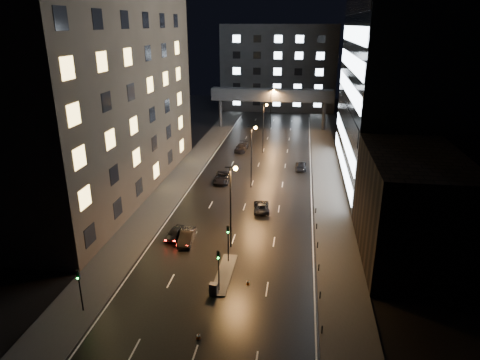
# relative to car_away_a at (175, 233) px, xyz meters

# --- Properties ---
(ground) EXTENTS (160.00, 160.00, 0.00)m
(ground) POSITION_rel_car_away_a_xyz_m (7.24, 30.74, -0.65)
(ground) COLOR black
(ground) RESTS_ON ground
(sidewalk_left) EXTENTS (5.00, 110.00, 0.15)m
(sidewalk_left) POSITION_rel_car_away_a_xyz_m (-5.26, 25.74, -0.58)
(sidewalk_left) COLOR #383533
(sidewalk_left) RESTS_ON ground
(sidewalk_right) EXTENTS (5.00, 110.00, 0.15)m
(sidewalk_right) POSITION_rel_car_away_a_xyz_m (19.74, 25.74, -0.58)
(sidewalk_right) COLOR #383533
(sidewalk_right) RESTS_ON ground
(building_left) EXTENTS (15.00, 48.00, 40.00)m
(building_left) POSITION_rel_car_away_a_xyz_m (-15.26, 14.74, 19.35)
(building_left) COLOR #2D2319
(building_left) RESTS_ON ground
(building_right_low) EXTENTS (10.00, 18.00, 12.00)m
(building_right_low) POSITION_rel_car_away_a_xyz_m (27.24, -0.26, 5.35)
(building_right_low) COLOR black
(building_right_low) RESTS_ON ground
(building_right_glass) EXTENTS (20.00, 36.00, 45.00)m
(building_right_glass) POSITION_rel_car_away_a_xyz_m (32.24, 26.74, 21.85)
(building_right_glass) COLOR black
(building_right_glass) RESTS_ON ground
(building_far) EXTENTS (34.00, 14.00, 25.00)m
(building_far) POSITION_rel_car_away_a_xyz_m (7.24, 88.74, 11.85)
(building_far) COLOR #333335
(building_far) RESTS_ON ground
(skybridge) EXTENTS (30.00, 3.00, 10.00)m
(skybridge) POSITION_rel_car_away_a_xyz_m (7.24, 60.74, 7.69)
(skybridge) COLOR #333335
(skybridge) RESTS_ON ground
(median_island) EXTENTS (1.60, 8.00, 0.15)m
(median_island) POSITION_rel_car_away_a_xyz_m (7.54, -7.26, -0.58)
(median_island) COLOR #383533
(median_island) RESTS_ON ground
(traffic_signal_near) EXTENTS (0.28, 0.34, 4.40)m
(traffic_signal_near) POSITION_rel_car_away_a_xyz_m (7.54, -4.77, 2.44)
(traffic_signal_near) COLOR black
(traffic_signal_near) RESTS_ON median_island
(traffic_signal_far) EXTENTS (0.28, 0.34, 4.40)m
(traffic_signal_far) POSITION_rel_car_away_a_xyz_m (7.54, -10.27, 2.44)
(traffic_signal_far) COLOR black
(traffic_signal_far) RESTS_ON median_island
(traffic_signal_corner) EXTENTS (0.28, 0.34, 4.40)m
(traffic_signal_corner) POSITION_rel_car_away_a_xyz_m (-4.26, -15.27, 2.29)
(traffic_signal_corner) COLOR black
(traffic_signal_corner) RESTS_ON ground
(bollard_row) EXTENTS (0.12, 25.12, 0.90)m
(bollard_row) POSITION_rel_car_away_a_xyz_m (17.44, -2.76, -0.20)
(bollard_row) COLOR black
(bollard_row) RESTS_ON ground
(streetlight_near) EXTENTS (1.45, 0.50, 10.15)m
(streetlight_near) POSITION_rel_car_away_a_xyz_m (7.40, -1.26, 5.85)
(streetlight_near) COLOR black
(streetlight_near) RESTS_ON ground
(streetlight_mid_a) EXTENTS (1.45, 0.50, 10.15)m
(streetlight_mid_a) POSITION_rel_car_away_a_xyz_m (7.40, 18.74, 5.85)
(streetlight_mid_a) COLOR black
(streetlight_mid_a) RESTS_ON ground
(streetlight_mid_b) EXTENTS (1.45, 0.50, 10.15)m
(streetlight_mid_b) POSITION_rel_car_away_a_xyz_m (7.40, 38.74, 5.85)
(streetlight_mid_b) COLOR black
(streetlight_mid_b) RESTS_ON ground
(streetlight_far) EXTENTS (1.45, 0.50, 10.15)m
(streetlight_far) POSITION_rel_car_away_a_xyz_m (7.40, 58.74, 5.85)
(streetlight_far) COLOR black
(streetlight_far) RESTS_ON ground
(car_away_a) EXTENTS (1.97, 3.98, 1.31)m
(car_away_a) POSITION_rel_car_away_a_xyz_m (0.00, 0.00, 0.00)
(car_away_a) COLOR black
(car_away_a) RESTS_ON ground
(car_away_b) EXTENTS (1.89, 4.63, 1.49)m
(car_away_b) POSITION_rel_car_away_a_xyz_m (1.77, -0.93, 0.09)
(car_away_b) COLOR black
(car_away_b) RESTS_ON ground
(car_away_c) EXTENTS (2.70, 5.61, 1.54)m
(car_away_c) POSITION_rel_car_away_a_xyz_m (2.15, 20.60, 0.12)
(car_away_c) COLOR black
(car_away_c) RESTS_ON ground
(car_away_d) EXTENTS (2.60, 5.53, 1.56)m
(car_away_d) POSITION_rel_car_away_a_xyz_m (2.72, 39.46, 0.13)
(car_away_d) COLOR black
(car_away_d) RESTS_ON ground
(car_toward_a) EXTENTS (2.67, 4.86, 1.29)m
(car_toward_a) POSITION_rel_car_away_a_xyz_m (9.81, 9.77, -0.01)
(car_toward_a) COLOR black
(car_toward_a) RESTS_ON ground
(car_toward_b) EXTENTS (1.93, 4.75, 1.38)m
(car_toward_b) POSITION_rel_car_away_a_xyz_m (15.14, 29.36, 0.04)
(car_toward_b) COLOR black
(car_toward_b) RESTS_ON ground
(utility_cabinet) EXTENTS (0.85, 0.65, 1.13)m
(utility_cabinet) POSITION_rel_car_away_a_xyz_m (7.14, -10.96, 0.06)
(utility_cabinet) COLOR #4D4D50
(utility_cabinet) RESTS_ON median_island
(cone_a) EXTENTS (0.41, 0.41, 0.52)m
(cone_a) POSITION_rel_car_away_a_xyz_m (10.24, -8.70, -0.39)
(cone_a) COLOR #FF640D
(cone_a) RESTS_ON ground
(cone_b) EXTENTS (0.43, 0.43, 0.51)m
(cone_b) POSITION_rel_car_away_a_xyz_m (7.11, -17.23, -0.40)
(cone_b) COLOR #ED560C
(cone_b) RESTS_ON ground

